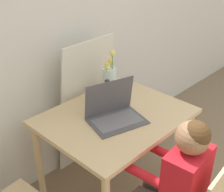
{
  "coord_description": "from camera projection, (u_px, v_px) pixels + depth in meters",
  "views": [
    {
      "loc": [
        -1.49,
        0.35,
        1.9
      ],
      "look_at": [
        -0.2,
        1.59,
        0.93
      ],
      "focal_mm": 50.0,
      "sensor_mm": 36.0,
      "label": 1
    }
  ],
  "objects": [
    {
      "name": "cardboard_panel",
      "position": [
        85.0,
        106.0,
        2.62
      ],
      "size": [
        0.51,
        0.18,
        1.18
      ],
      "color": "silver",
      "rests_on": "ground_plane"
    },
    {
      "name": "laptop",
      "position": [
        114.0,
        111.0,
        2.1
      ],
      "size": [
        0.42,
        0.35,
        0.26
      ],
      "rotation": [
        0.0,
        0.0,
        -0.29
      ],
      "color": "#4C4C51",
      "rests_on": "dining_table"
    },
    {
      "name": "person_seated",
      "position": [
        178.0,
        177.0,
        1.78
      ],
      "size": [
        0.33,
        0.44,
        1.05
      ],
      "rotation": [
        0.0,
        0.0,
        3.22
      ],
      "color": "red",
      "rests_on": "ground_plane"
    },
    {
      "name": "wall_back",
      "position": [
        71.0,
        24.0,
        2.4
      ],
      "size": [
        6.4,
        0.05,
        2.5
      ],
      "color": "silver",
      "rests_on": "ground_plane"
    },
    {
      "name": "dining_table",
      "position": [
        115.0,
        127.0,
        2.22
      ],
      "size": [
        0.99,
        0.79,
        0.75
      ],
      "color": "#D6B784",
      "rests_on": "ground_plane"
    },
    {
      "name": "flower_vase",
      "position": [
        110.0,
        79.0,
        2.39
      ],
      "size": [
        0.11,
        0.11,
        0.36
      ],
      "color": "silver",
      "rests_on": "dining_table"
    },
    {
      "name": "water_bottle",
      "position": [
        107.0,
        92.0,
        2.29
      ],
      "size": [
        0.06,
        0.06,
        0.18
      ],
      "color": "silver",
      "rests_on": "dining_table"
    }
  ]
}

